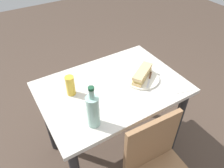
# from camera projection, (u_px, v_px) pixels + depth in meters

# --- Properties ---
(ground_plane) EXTENTS (8.00, 8.00, 0.00)m
(ground_plane) POSITION_uv_depth(u_px,v_px,m) (112.00, 148.00, 2.03)
(ground_plane) COLOR #47382D
(dining_table) EXTENTS (1.01, 0.71, 0.78)m
(dining_table) POSITION_uv_depth(u_px,v_px,m) (112.00, 101.00, 1.62)
(dining_table) COLOR beige
(dining_table) RESTS_ON ground
(plate_near) EXTENTS (0.25, 0.25, 0.01)m
(plate_near) POSITION_uv_depth(u_px,v_px,m) (142.00, 78.00, 1.58)
(plate_near) COLOR silver
(plate_near) RESTS_ON dining_table
(baguette_sandwich_near) EXTENTS (0.23, 0.18, 0.07)m
(baguette_sandwich_near) POSITION_uv_depth(u_px,v_px,m) (142.00, 74.00, 1.55)
(baguette_sandwich_near) COLOR #DBB77A
(baguette_sandwich_near) RESTS_ON plate_near
(knife_near) EXTENTS (0.14, 0.13, 0.01)m
(knife_near) POSITION_uv_depth(u_px,v_px,m) (150.00, 79.00, 1.56)
(knife_near) COLOR silver
(knife_near) RESTS_ON plate_near
(water_bottle) EXTENTS (0.08, 0.08, 0.29)m
(water_bottle) POSITION_uv_depth(u_px,v_px,m) (93.00, 111.00, 1.20)
(water_bottle) COLOR #99C6B7
(water_bottle) RESTS_ON dining_table
(beer_glass) EXTENTS (0.06, 0.06, 0.14)m
(beer_glass) POSITION_uv_depth(u_px,v_px,m) (70.00, 86.00, 1.42)
(beer_glass) COLOR gold
(beer_glass) RESTS_ON dining_table
(paper_napkin) EXTENTS (0.17, 0.17, 0.00)m
(paper_napkin) POSITION_uv_depth(u_px,v_px,m) (179.00, 86.00, 1.53)
(paper_napkin) COLOR white
(paper_napkin) RESTS_ON dining_table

